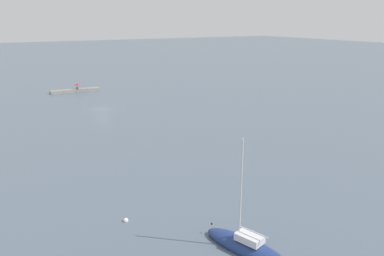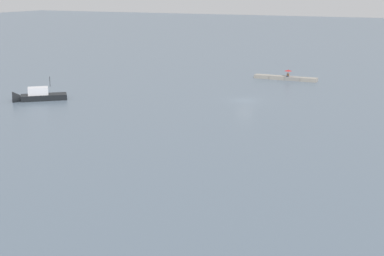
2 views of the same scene
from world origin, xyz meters
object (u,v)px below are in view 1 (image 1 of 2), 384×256
person_seated_brown_left (77,88)px  sailboat_navy_near (245,246)px  mooring_buoy_near (126,220)px  umbrella_open_red (77,84)px

person_seated_brown_left → sailboat_navy_near: bearing=87.3°
sailboat_navy_near → mooring_buoy_near: size_ratio=20.67×
mooring_buoy_near → person_seated_brown_left: bearing=-100.5°
umbrella_open_red → sailboat_navy_near: size_ratio=0.14×
person_seated_brown_left → umbrella_open_red: bearing=-89.0°
person_seated_brown_left → sailboat_navy_near: sailboat_navy_near is taller
person_seated_brown_left → umbrella_open_red: (-0.00, -0.22, 0.86)m
umbrella_open_red → mooring_buoy_near: bearing=79.5°
sailboat_navy_near → mooring_buoy_near: sailboat_navy_near is taller
person_seated_brown_left → mooring_buoy_near: person_seated_brown_left is taller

